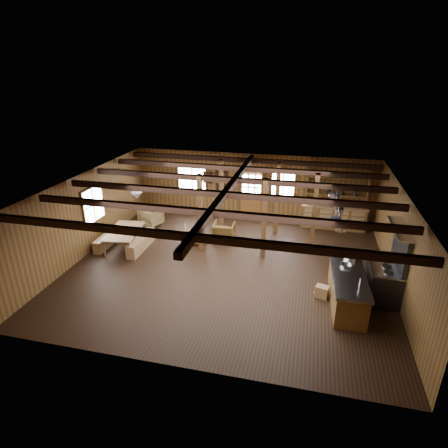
{
  "coord_description": "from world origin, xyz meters",
  "views": [
    {
      "loc": [
        2.34,
        -10.41,
        6.05
      ],
      "look_at": [
        -0.26,
        0.55,
        1.3
      ],
      "focal_mm": 30.0,
      "sensor_mm": 36.0,
      "label": 1
    }
  ],
  "objects": [
    {
      "name": "room",
      "position": [
        0.0,
        0.0,
        1.4
      ],
      "size": [
        10.04,
        9.04,
        2.84
      ],
      "color": "black",
      "rests_on": "ground"
    },
    {
      "name": "ceiling_joists",
      "position": [
        0.0,
        0.18,
        2.68
      ],
      "size": [
        9.8,
        8.82,
        0.18
      ],
      "color": "black",
      "rests_on": "ceiling"
    },
    {
      "name": "timber_posts",
      "position": [
        0.52,
        2.08,
        1.4
      ],
      "size": [
        3.95,
        2.35,
        2.8
      ],
      "color": "#422312",
      "rests_on": "floor"
    },
    {
      "name": "back_door",
      "position": [
        0.0,
        4.45,
        0.88
      ],
      "size": [
        1.02,
        0.08,
        2.15
      ],
      "color": "brown",
      "rests_on": "floor"
    },
    {
      "name": "window_back_left",
      "position": [
        -2.6,
        4.46,
        1.6
      ],
      "size": [
        1.32,
        0.06,
        1.32
      ],
      "color": "white",
      "rests_on": "wall_back"
    },
    {
      "name": "window_back_right",
      "position": [
        1.3,
        4.46,
        1.6
      ],
      "size": [
        1.02,
        0.06,
        1.32
      ],
      "color": "white",
      "rests_on": "wall_back"
    },
    {
      "name": "window_left",
      "position": [
        -4.96,
        0.5,
        1.6
      ],
      "size": [
        0.14,
        1.24,
        1.32
      ],
      "color": "white",
      "rests_on": "wall_back"
    },
    {
      "name": "notice_boards",
      "position": [
        -1.5,
        4.46,
        1.64
      ],
      "size": [
        1.08,
        0.03,
        0.9
      ],
      "color": "silver",
      "rests_on": "wall_back"
    },
    {
      "name": "back_counter",
      "position": [
        3.4,
        4.2,
        0.6
      ],
      "size": [
        2.55,
        0.6,
        2.45
      ],
      "color": "brown",
      "rests_on": "floor"
    },
    {
      "name": "pendant_lamps",
      "position": [
        -2.25,
        1.0,
        2.25
      ],
      "size": [
        1.86,
        2.36,
        0.66
      ],
      "color": "#2F2F32",
      "rests_on": "ceiling"
    },
    {
      "name": "pot_rack",
      "position": [
        3.19,
        0.23,
        2.28
      ],
      "size": [
        0.4,
        3.0,
        0.45
      ],
      "color": "#2F2F32",
      "rests_on": "ceiling"
    },
    {
      "name": "kitchen_island",
      "position": [
        3.6,
        -1.2,
        0.48
      ],
      "size": [
        0.98,
        2.53,
        1.2
      ],
      "rotation": [
        0.0,
        0.0,
        0.04
      ],
      "color": "brown",
      "rests_on": "floor"
    },
    {
      "name": "step_stool",
      "position": [
        2.96,
        -1.01,
        0.18
      ],
      "size": [
        0.46,
        0.38,
        0.35
      ],
      "primitive_type": "cube",
      "rotation": [
        0.0,
        0.0,
        -0.27
      ],
      "color": "#936843",
      "rests_on": "floor"
    },
    {
      "name": "commercial_range",
      "position": [
        4.64,
        -0.5,
        0.67
      ],
      "size": [
        0.88,
        1.72,
        2.12
      ],
      "color": "#2F2F32",
      "rests_on": "floor"
    },
    {
      "name": "dining_table",
      "position": [
        -3.9,
        0.62,
        0.33
      ],
      "size": [
        1.3,
        2.01,
        0.66
      ],
      "primitive_type": "imported",
      "rotation": [
        0.0,
        0.0,
        1.71
      ],
      "color": "brown",
      "rests_on": "floor"
    },
    {
      "name": "bench_wall",
      "position": [
        -4.65,
        0.62,
        0.22
      ],
      "size": [
        0.29,
        1.57,
        0.43
      ],
      "primitive_type": "cube",
      "color": "#936843",
      "rests_on": "floor"
    },
    {
      "name": "bench_aisle",
      "position": [
        -3.33,
        0.62,
        0.24
      ],
      "size": [
        0.33,
        1.75,
        0.48
      ],
      "primitive_type": "cube",
      "color": "#936843",
      "rests_on": "floor"
    },
    {
      "name": "armchair_a",
      "position": [
        -1.62,
        1.6,
        0.33
      ],
      "size": [
        0.92,
        0.93,
        0.67
      ],
      "primitive_type": "imported",
      "rotation": [
        0.0,
        0.0,
        3.49
      ],
      "color": "brown",
      "rests_on": "floor"
    },
    {
      "name": "armchair_b",
      "position": [
        -0.61,
        2.01,
        0.35
      ],
      "size": [
        0.78,
        0.8,
        0.71
      ],
      "primitive_type": "imported",
      "rotation": [
        0.0,
        0.0,
        3.17
      ],
      "color": "brown",
      "rests_on": "floor"
    },
    {
      "name": "armchair_c",
      "position": [
        -3.86,
        2.76,
        0.36
      ],
      "size": [
        0.98,
        1.0,
        0.72
      ],
      "primitive_type": "imported",
      "rotation": [
        0.0,
        0.0,
        2.82
      ],
      "color": "olive",
      "rests_on": "floor"
    },
    {
      "name": "counter_pot",
      "position": [
        3.67,
        -0.24,
        1.03
      ],
      "size": [
        0.31,
        0.31,
        0.19
      ],
      "primitive_type": "cylinder",
      "color": "silver",
      "rests_on": "kitchen_island"
    },
    {
      "name": "bowl",
      "position": [
        3.53,
        -0.78,
        0.98
      ],
      "size": [
        0.3,
        0.3,
        0.07
      ],
      "primitive_type": "imported",
      "rotation": [
        0.0,
        0.0,
        0.05
      ],
      "color": "silver",
      "rests_on": "kitchen_island"
    }
  ]
}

